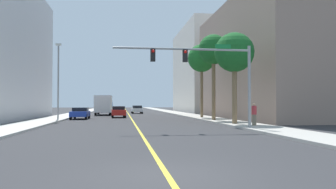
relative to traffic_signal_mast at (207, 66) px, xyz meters
The scene contains 16 objects.
ground 29.25m from the traffic_signal_mast, 99.09° to the left, with size 192.00×192.00×0.00m, color #2D2D30.
sidewalk_left 31.78m from the traffic_signal_mast, 114.92° to the left, with size 3.12×168.00×0.15m, color beige.
sidewalk_right 29.17m from the traffic_signal_mast, 81.77° to the left, with size 3.12×168.00×0.15m, color #B2ADA3.
lane_marking_center 29.25m from the traffic_signal_mast, 99.09° to the left, with size 0.16×144.00×0.01m, color yellow.
building_right_near 21.88m from the traffic_signal_mast, 52.83° to the left, with size 12.65×26.82×14.17m, color gray.
building_right_far 48.72m from the traffic_signal_mast, 74.71° to the left, with size 12.00×24.27×17.58m, color silver.
traffic_signal_mast is the anchor object (origin of this frame).
street_lamp 18.32m from the traffic_signal_mast, 131.77° to the left, with size 0.56×0.28×7.85m.
palm_near 5.95m from the traffic_signal_mast, 52.48° to the left, with size 3.27×3.27×7.52m.
palm_mid 11.59m from the traffic_signal_mast, 72.11° to the left, with size 3.03×3.03×8.63m.
palm_far 17.51m from the traffic_signal_mast, 77.51° to the left, with size 3.32×3.32×8.72m.
car_red 22.34m from the traffic_signal_mast, 106.09° to the left, with size 1.93×4.16×1.44m.
car_blue 20.74m from the traffic_signal_mast, 120.72° to the left, with size 1.92×4.21×1.33m.
car_white 37.63m from the traffic_signal_mast, 94.64° to the left, with size 2.00×3.90×1.42m.
delivery_truck 31.74m from the traffic_signal_mast, 105.50° to the left, with size 2.53×7.11×2.98m.
pedestrian 5.83m from the traffic_signal_mast, 27.69° to the left, with size 0.38×0.38×1.70m.
Camera 1 is at (-1.15, -8.41, 1.82)m, focal length 35.65 mm.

